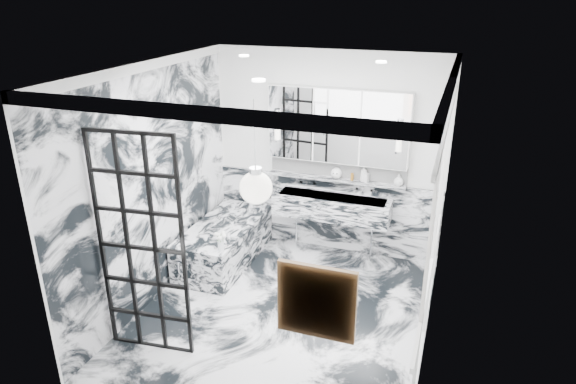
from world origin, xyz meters
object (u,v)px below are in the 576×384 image
at_px(trough_sink, 332,207).
at_px(mirror_cabinet, 338,126).
at_px(crittall_door, 142,248).
at_px(bathtub, 225,243).

xyz_separation_m(trough_sink, mirror_cabinet, (-0.00, 0.17, 1.09)).
bearing_deg(mirror_cabinet, trough_sink, -90.00).
distance_m(trough_sink, mirror_cabinet, 1.10).
relative_size(crittall_door, mirror_cabinet, 1.22).
height_order(crittall_door, bathtub, crittall_door).
bearing_deg(crittall_door, trough_sink, 58.25).
bearing_deg(trough_sink, crittall_door, -116.05).
xyz_separation_m(crittall_door, trough_sink, (1.25, 2.56, -0.43)).
bearing_deg(mirror_cabinet, bathtub, -147.94).
bearing_deg(trough_sink, mirror_cabinet, 90.00).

